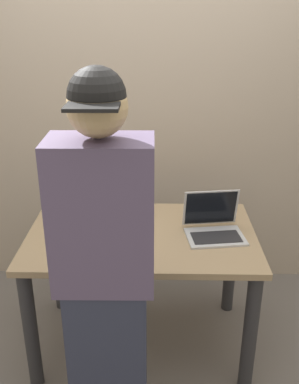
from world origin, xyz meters
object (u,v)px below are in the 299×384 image
at_px(beer_bottle_brown, 107,205).
at_px(laptop, 213,225).
at_px(beer_bottle_amber, 78,218).
at_px(person_figure, 105,280).

bearing_deg(beer_bottle_brown, laptop, -8.72).
bearing_deg(beer_bottle_brown, beer_bottle_amber, -133.05).
height_order(laptop, person_figure, person_figure).
bearing_deg(beer_bottle_amber, laptop, 4.53).
xyz_separation_m(beer_bottle_brown, beer_bottle_amber, (-0.14, -0.15, -0.01)).
distance_m(beer_bottle_brown, person_figure, 0.76).
relative_size(laptop, person_figure, 0.20).
bearing_deg(person_figure, beer_bottle_brown, 95.83).
bearing_deg(beer_bottle_amber, person_figure, -70.25).
height_order(laptop, beer_bottle_amber, beer_bottle_amber).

